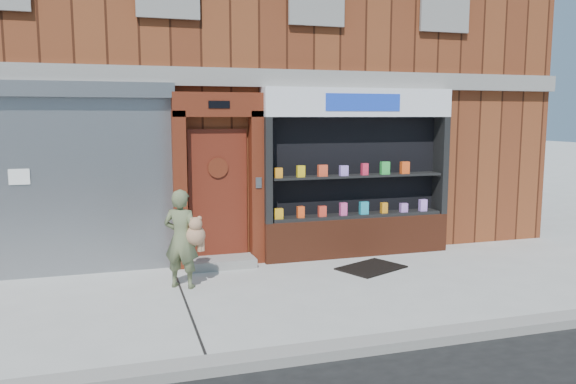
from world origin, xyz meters
name	(u,v)px	position (x,y,z in m)	size (l,w,h in m)	color
ground	(295,293)	(0.00, 0.00, 0.00)	(80.00, 80.00, 0.00)	#9E9E99
curb	(356,347)	(0.00, -2.15, 0.06)	(60.00, 0.30, 0.12)	gray
building	(218,52)	(0.00, 5.99, 4.00)	(12.00, 8.16, 8.00)	#622B16
shutter_bay	(75,167)	(-3.00, 1.93, 1.72)	(3.10, 0.30, 3.04)	gray
red_door_bay	(219,180)	(-0.75, 1.86, 1.46)	(1.52, 0.58, 2.90)	#541C0E
pharmacy_bay	(357,180)	(1.75, 1.81, 1.37)	(3.50, 0.41, 3.00)	maroon
woman	(183,238)	(-1.49, 0.74, 0.74)	(0.67, 0.57, 1.46)	#5E6844
doormat	(371,268)	(1.60, 0.86, 0.01)	(1.04, 0.73, 0.03)	black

